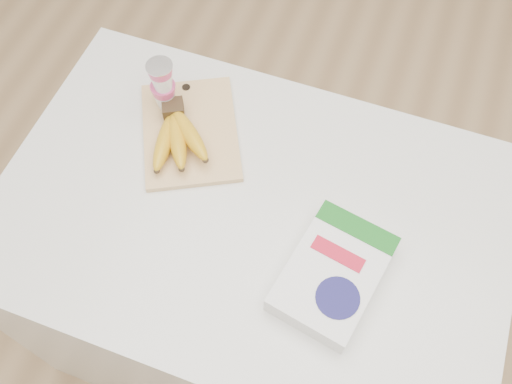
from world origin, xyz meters
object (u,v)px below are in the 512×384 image
table (253,280)px  cutting_board (190,132)px  cereal_box (333,274)px  yogurt_stack (163,84)px  bananas (177,135)px

table → cutting_board: size_ratio=3.82×
cutting_board → cereal_box: cereal_box is taller
yogurt_stack → cereal_box: bearing=-29.6°
cutting_board → yogurt_stack: 0.12m
bananas → cereal_box: bearing=-24.4°
table → cutting_board: cutting_board is taller
bananas → cereal_box: size_ratio=0.73×
table → cutting_board: bearing=145.2°
cereal_box → yogurt_stack: bearing=161.2°
cutting_board → table: bearing=-62.3°
table → bananas: bananas is taller
yogurt_stack → cereal_box: yogurt_stack is taller
yogurt_stack → table: bearing=-33.7°
table → bananas: size_ratio=5.50×
table → cereal_box: (0.20, -0.09, 0.44)m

